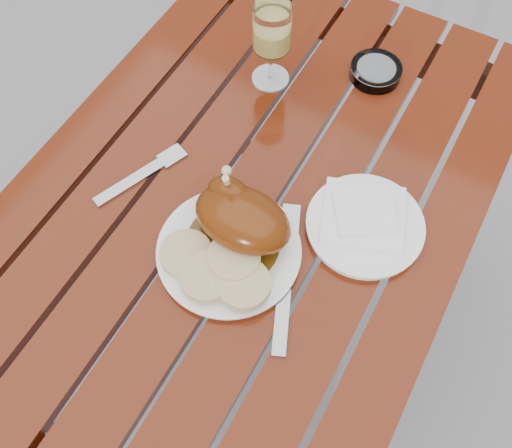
{
  "coord_description": "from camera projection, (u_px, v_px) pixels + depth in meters",
  "views": [
    {
      "loc": [
        0.29,
        -0.49,
        1.64
      ],
      "look_at": [
        0.05,
        -0.08,
        0.78
      ],
      "focal_mm": 40.0,
      "sensor_mm": 36.0,
      "label": 1
    }
  ],
  "objects": [
    {
      "name": "wine_glass",
      "position": [
        271.0,
        46.0,
        1.11
      ],
      "size": [
        0.1,
        0.1,
        0.18
      ],
      "primitive_type": "cylinder",
      "rotation": [
        0.0,
        0.0,
        -0.3
      ],
      "color": "#F5E46F",
      "rests_on": "table"
    },
    {
      "name": "fork",
      "position": [
        137.0,
        178.0,
        1.07
      ],
      "size": [
        0.09,
        0.17,
        0.01
      ],
      "primitive_type": "cube",
      "rotation": [
        0.0,
        0.0,
        -0.38
      ],
      "color": "gray",
      "rests_on": "table"
    },
    {
      "name": "side_plate",
      "position": [
        365.0,
        226.0,
        1.01
      ],
      "size": [
        0.22,
        0.22,
        0.02
      ],
      "primitive_type": "cylinder",
      "rotation": [
        0.0,
        0.0,
        -0.04
      ],
      "color": "white",
      "rests_on": "table"
    },
    {
      "name": "napkin",
      "position": [
        363.0,
        215.0,
        1.0
      ],
      "size": [
        0.18,
        0.17,
        0.01
      ],
      "primitive_type": "cube",
      "rotation": [
        0.0,
        0.0,
        0.34
      ],
      "color": "white",
      "rests_on": "side_plate"
    },
    {
      "name": "bread_dumplings",
      "position": [
        217.0,
        268.0,
        0.94
      ],
      "size": [
        0.2,
        0.14,
        0.03
      ],
      "color": "tan",
      "rests_on": "dinner_plate"
    },
    {
      "name": "dinner_plate",
      "position": [
        229.0,
        252.0,
        0.99
      ],
      "size": [
        0.33,
        0.33,
        0.02
      ],
      "primitive_type": "cylinder",
      "rotation": [
        0.0,
        0.0,
        0.43
      ],
      "color": "white",
      "rests_on": "table"
    },
    {
      "name": "table",
      "position": [
        252.0,
        271.0,
        1.39
      ],
      "size": [
        0.8,
        1.2,
        0.75
      ],
      "primitive_type": "cube",
      "color": "#65210C",
      "rests_on": "ground"
    },
    {
      "name": "ashtray",
      "position": [
        376.0,
        71.0,
        1.18
      ],
      "size": [
        0.14,
        0.14,
        0.03
      ],
      "primitive_type": "cylinder",
      "rotation": [
        0.0,
        0.0,
        0.33
      ],
      "color": "#B2B7BC",
      "rests_on": "table"
    },
    {
      "name": "knife",
      "position": [
        285.0,
        287.0,
        0.96
      ],
      "size": [
        0.11,
        0.23,
        0.01
      ],
      "primitive_type": "cube",
      "rotation": [
        0.0,
        0.0,
        0.4
      ],
      "color": "gray",
      "rests_on": "table"
    },
    {
      "name": "roast_duck",
      "position": [
        240.0,
        217.0,
        0.96
      ],
      "size": [
        0.17,
        0.17,
        0.13
      ],
      "color": "#523109",
      "rests_on": "dinner_plate"
    },
    {
      "name": "ground",
      "position": [
        253.0,
        322.0,
        1.72
      ],
      "size": [
        60.0,
        60.0,
        0.0
      ],
      "primitive_type": "plane",
      "color": "slate",
      "rests_on": "ground"
    }
  ]
}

